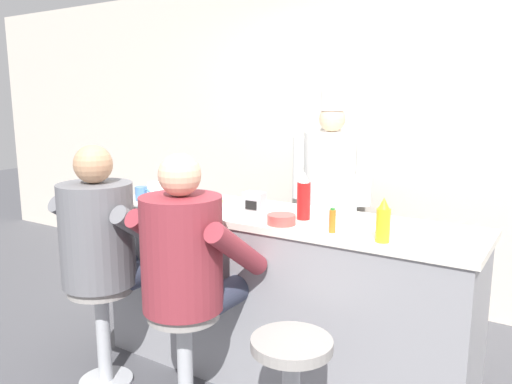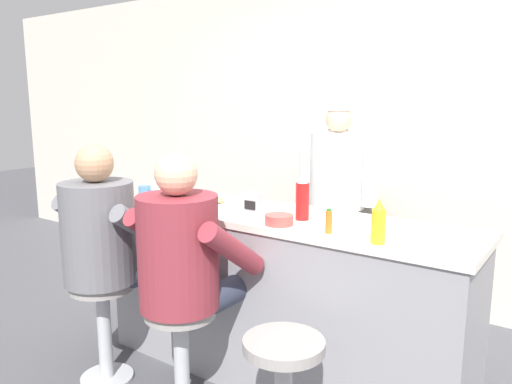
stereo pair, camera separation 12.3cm
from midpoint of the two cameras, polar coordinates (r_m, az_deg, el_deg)
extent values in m
cube|color=beige|center=(4.20, 12.41, 6.11)|extent=(10.00, 0.06, 2.70)
cube|color=gray|center=(3.04, 1.34, -12.19)|extent=(2.22, 0.60, 0.97)
cube|color=silver|center=(2.88, 1.38, -2.91)|extent=(2.26, 0.62, 0.04)
cylinder|color=red|center=(2.74, 4.18, -1.03)|extent=(0.07, 0.07, 0.20)
cone|color=white|center=(2.72, 4.22, 1.70)|extent=(0.06, 0.06, 0.06)
cylinder|color=yellow|center=(2.36, 12.87, -3.74)|extent=(0.07, 0.07, 0.16)
cone|color=yellow|center=(2.34, 12.97, -1.25)|extent=(0.05, 0.05, 0.05)
cylinder|color=orange|center=(2.49, 7.32, -3.34)|extent=(0.03, 0.03, 0.11)
cylinder|color=#287F2D|center=(2.48, 7.35, -1.95)|extent=(0.02, 0.02, 0.01)
cylinder|color=silver|center=(2.86, 9.06, -0.39)|extent=(0.12, 0.12, 0.23)
cube|color=silver|center=(2.83, 10.42, -0.31)|extent=(0.01, 0.01, 0.14)
cylinder|color=white|center=(3.11, -5.93, -1.42)|extent=(0.27, 0.27, 0.02)
ellipsoid|color=#E0BC60|center=(3.10, -5.94, -0.97)|extent=(0.12, 0.09, 0.03)
cylinder|color=#B24C47|center=(2.63, 1.58, -3.16)|extent=(0.15, 0.15, 0.05)
cylinder|color=white|center=(3.56, -12.61, 0.46)|extent=(0.08, 0.08, 0.08)
torus|color=white|center=(3.53, -11.98, 0.45)|extent=(0.06, 0.01, 0.06)
cylinder|color=#4C7AB2|center=(3.35, -14.02, -0.17)|extent=(0.08, 0.08, 0.09)
torus|color=#4C7AB2|center=(3.32, -13.40, -0.18)|extent=(0.06, 0.01, 0.06)
cube|color=silver|center=(2.81, -1.45, -1.40)|extent=(0.12, 0.07, 0.14)
cube|color=black|center=(2.78, -1.86, -1.53)|extent=(0.07, 0.01, 0.05)
cylinder|color=#B2B5BA|center=(3.31, -17.84, -19.85)|extent=(0.31, 0.31, 0.02)
cylinder|color=#B2B5BA|center=(3.17, -18.16, -15.16)|extent=(0.08, 0.08, 0.58)
cylinder|color=gray|center=(3.06, -18.47, -10.34)|extent=(0.37, 0.37, 0.05)
cylinder|color=#33384C|center=(3.25, -16.83, -8.28)|extent=(0.15, 0.41, 0.15)
cylinder|color=#33384C|center=(3.10, -14.32, -9.06)|extent=(0.15, 0.41, 0.15)
cylinder|color=slate|center=(2.97, -18.83, -4.61)|extent=(0.41, 0.41, 0.58)
cylinder|color=slate|center=(3.23, -20.13, -2.95)|extent=(0.11, 0.44, 0.35)
cylinder|color=slate|center=(2.84, -13.75, -4.39)|extent=(0.11, 0.44, 0.35)
sphere|color=tan|center=(2.89, -19.29, 3.01)|extent=(0.21, 0.21, 0.21)
cylinder|color=#B2B5BA|center=(2.76, -9.45, -18.83)|extent=(0.08, 0.08, 0.58)
cylinder|color=gray|center=(2.63, -9.64, -13.42)|extent=(0.37, 0.37, 0.05)
cylinder|color=#33384C|center=(2.82, -8.41, -10.83)|extent=(0.15, 0.41, 0.15)
cylinder|color=#33384C|center=(2.70, -5.08, -11.76)|extent=(0.15, 0.41, 0.15)
cylinder|color=maroon|center=(2.52, -9.86, -6.91)|extent=(0.41, 0.41, 0.58)
cylinder|color=maroon|center=(2.77, -12.20, -4.82)|extent=(0.11, 0.44, 0.35)
cylinder|color=maroon|center=(2.44, -3.58, -6.65)|extent=(0.11, 0.44, 0.35)
sphere|color=#DBB28E|center=(2.44, -10.15, 1.94)|extent=(0.21, 0.21, 0.21)
cylinder|color=gray|center=(2.30, 2.50, -17.03)|extent=(0.37, 0.37, 0.05)
cube|color=#232328|center=(4.18, 7.44, -7.04)|extent=(0.33, 0.18, 0.80)
cube|color=white|center=(4.09, 7.20, -5.09)|extent=(0.30, 0.02, 0.48)
cylinder|color=white|center=(4.02, 7.68, 2.52)|extent=(0.43, 0.43, 0.60)
sphere|color=#DBB28E|center=(3.99, 7.83, 8.28)|extent=(0.21, 0.21, 0.21)
cylinder|color=white|center=(3.98, 7.88, 10.36)|extent=(0.19, 0.19, 0.17)
cylinder|color=white|center=(4.15, 4.20, 2.79)|extent=(0.12, 0.12, 0.51)
cylinder|color=white|center=(3.92, 11.37, 2.14)|extent=(0.12, 0.12, 0.51)
camera|label=1|loc=(0.06, -91.22, -0.23)|focal=35.00mm
camera|label=2|loc=(0.06, 88.78, 0.23)|focal=35.00mm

